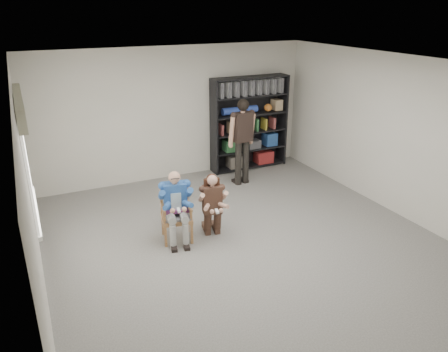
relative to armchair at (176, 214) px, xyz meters
name	(u,v)px	position (x,y,z in m)	size (l,w,h in m)	color
room_shell	(254,165)	(0.95, -0.80, 0.95)	(6.00, 7.00, 2.80)	silver
floor	(252,249)	(0.95, -0.80, -0.45)	(6.00, 7.00, 0.01)	#5E5A57
window_left	(28,158)	(-2.00, 0.20, 1.18)	(0.16, 2.00, 1.75)	white
armchair	(176,214)	(0.00, 0.00, 0.00)	(0.52, 0.50, 0.90)	olive
seated_man	(176,206)	(0.00, 0.00, 0.14)	(0.50, 0.70, 1.17)	#194390
kneeling_woman	(213,205)	(0.58, -0.12, 0.09)	(0.45, 0.72, 1.07)	#3C271E
bookshelf	(249,124)	(2.65, 2.48, 0.60)	(1.80, 0.38, 2.10)	black
standing_man	(242,143)	(2.04, 1.66, 0.45)	(0.56, 0.31, 1.81)	black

